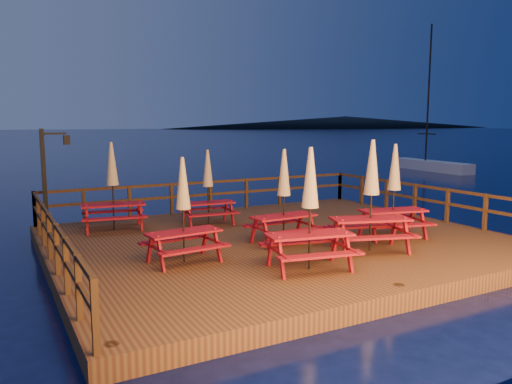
% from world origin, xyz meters
% --- Properties ---
extents(ground, '(500.00, 500.00, 0.00)m').
position_xyz_m(ground, '(0.00, 0.00, 0.00)').
color(ground, black).
rests_on(ground, ground).
extents(deck, '(12.00, 10.00, 0.40)m').
position_xyz_m(deck, '(0.00, 0.00, 0.20)').
color(deck, '#452316').
rests_on(deck, ground).
extents(deck_piles, '(11.44, 9.44, 1.40)m').
position_xyz_m(deck_piles, '(0.00, 0.00, -0.30)').
color(deck_piles, '#3B2812').
rests_on(deck_piles, ground).
extents(railing, '(11.80, 9.75, 1.10)m').
position_xyz_m(railing, '(0.00, 1.78, 1.16)').
color(railing, '#3B2812').
rests_on(railing, deck).
extents(lamp_post, '(0.85, 0.18, 3.00)m').
position_xyz_m(lamp_post, '(-5.39, 4.55, 2.20)').
color(lamp_post, black).
rests_on(lamp_post, deck).
extents(headland_right, '(230.40, 86.40, 7.00)m').
position_xyz_m(headland_right, '(185.00, 230.00, 3.50)').
color(headland_right, black).
rests_on(headland_right, ground).
extents(sailboat, '(1.91, 7.40, 10.87)m').
position_xyz_m(sailboat, '(22.05, 14.84, 0.36)').
color(sailboat, silver).
rests_on(sailboat, ground).
extents(picnic_table_0, '(2.12, 1.86, 2.67)m').
position_xyz_m(picnic_table_0, '(-0.97, -2.88, 1.79)').
color(picnic_table_0, maroon).
rests_on(picnic_table_0, deck).
extents(picnic_table_1, '(2.04, 1.77, 2.61)m').
position_xyz_m(picnic_table_1, '(-3.81, 3.25, 1.76)').
color(picnic_table_1, maroon).
rests_on(picnic_table_1, deck).
extents(picnic_table_2, '(1.81, 1.51, 2.50)m').
position_xyz_m(picnic_table_2, '(-0.22, -0.59, 1.70)').
color(picnic_table_2, maroon).
rests_on(picnic_table_2, deck).
extents(picnic_table_3, '(1.75, 1.49, 2.34)m').
position_xyz_m(picnic_table_3, '(-1.01, 2.66, 1.62)').
color(picnic_table_3, maroon).
rests_on(picnic_table_3, deck).
extents(picnic_table_4, '(2.34, 2.13, 2.77)m').
position_xyz_m(picnic_table_4, '(1.27, -2.27, 1.84)').
color(picnic_table_4, maroon).
rests_on(picnic_table_4, deck).
extents(picnic_table_5, '(1.82, 1.56, 2.42)m').
position_xyz_m(picnic_table_5, '(-3.18, -1.06, 1.66)').
color(picnic_table_5, maroon).
rests_on(picnic_table_5, deck).
extents(picnic_table_6, '(2.12, 1.89, 2.60)m').
position_xyz_m(picnic_table_6, '(2.82, -1.44, 1.75)').
color(picnic_table_6, maroon).
rests_on(picnic_table_6, deck).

